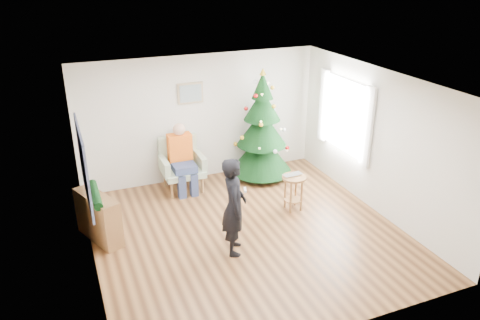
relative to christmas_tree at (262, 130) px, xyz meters
name	(u,v)px	position (x,y,z in m)	size (l,w,h in m)	color
floor	(248,233)	(-1.17, -2.02, -1.05)	(5.00, 5.00, 0.00)	brown
ceiling	(249,83)	(-1.17, -2.02, 1.55)	(5.00, 5.00, 0.00)	white
wall_back	(200,118)	(-1.17, 0.48, 0.25)	(5.00, 5.00, 0.00)	silver
wall_front	(335,244)	(-1.17, -4.52, 0.25)	(5.00, 5.00, 0.00)	silver
wall_left	(85,190)	(-3.67, -2.02, 0.25)	(5.00, 5.00, 0.00)	silver
wall_right	(378,142)	(1.33, -2.02, 0.25)	(5.00, 5.00, 0.00)	silver
window_panel	(345,115)	(1.30, -1.02, 0.45)	(0.04, 1.30, 1.40)	white
curtains	(344,116)	(1.27, -1.02, 0.45)	(0.05, 1.75, 1.50)	white
christmas_tree	(262,130)	(0.00, 0.00, 0.00)	(1.29, 1.29, 2.33)	#3F2816
stool	(293,193)	(-0.06, -1.56, -0.71)	(0.44, 0.44, 0.67)	brown
laptop	(294,176)	(-0.06, -1.56, -0.37)	(0.37, 0.24, 0.03)	silver
armchair	(182,171)	(-1.72, 0.05, -0.66)	(0.85, 0.76, 1.05)	#99AA89
seated_person	(182,157)	(-1.72, -0.02, -0.34)	(0.47, 0.67, 1.37)	navy
standing_man	(234,206)	(-1.57, -2.41, -0.25)	(0.58, 0.38, 1.59)	black
game_controller	(245,190)	(-1.40, -2.44, 0.01)	(0.04, 0.13, 0.04)	white
console	(98,217)	(-3.50, -1.24, -0.65)	(0.30, 1.00, 0.80)	brown
garland	(95,195)	(-3.50, -1.24, -0.23)	(0.14, 0.14, 0.90)	black
tapestry	(84,165)	(-3.63, -1.72, 0.50)	(0.03, 1.50, 1.15)	black
framed_picture	(190,93)	(-1.37, 0.44, 0.80)	(0.52, 0.05, 0.42)	tan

